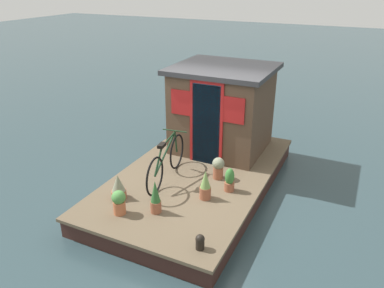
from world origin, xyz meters
name	(u,v)px	position (x,y,z in m)	size (l,w,h in m)	color
ground_plane	(196,189)	(0.00, 0.00, 0.00)	(60.00, 60.00, 0.00)	#2D4247
houseboat_deck	(196,180)	(0.00, 0.00, 0.19)	(4.89, 2.77, 0.39)	brown
houseboat_cabin	(222,108)	(1.33, 0.00, 1.33)	(1.91, 2.10, 1.87)	#4C3828
bicycle	(166,161)	(-0.53, 0.38, 0.78)	(1.80, 0.50, 0.86)	black
potted_plant_geranium	(155,197)	(-1.56, 0.01, 0.67)	(0.18, 0.18, 0.59)	#935138
potted_plant_lavender	(205,186)	(-0.82, -0.56, 0.64)	(0.20, 0.20, 0.54)	#935138
potted_plant_sage	(118,187)	(-1.47, 0.83, 0.61)	(0.27, 0.27, 0.46)	#935138
potted_plant_thyme	(119,202)	(-1.86, 0.53, 0.61)	(0.23, 0.23, 0.43)	#B2603D
potted_plant_fern	(218,167)	(-0.04, -0.49, 0.62)	(0.24, 0.24, 0.44)	#935138
potted_plant_mint	(230,180)	(-0.38, -0.85, 0.60)	(0.18, 0.18, 0.45)	#935138
mooring_bollard	(200,242)	(-2.09, -1.04, 0.51)	(0.14, 0.14, 0.24)	black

